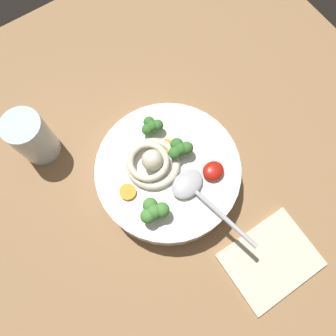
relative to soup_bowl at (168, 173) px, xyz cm
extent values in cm
cube|color=#936D47|center=(2.97, 3.41, -5.20)|extent=(108.37, 108.37, 4.07)
cylinder|color=white|center=(0.00, 0.00, -0.10)|extent=(25.60, 25.60, 6.12)
cylinder|color=olive|center=(0.00, 0.00, 0.14)|extent=(22.53, 22.53, 5.63)
torus|color=beige|center=(1.83, -1.99, 3.61)|extent=(9.49, 9.49, 1.31)
torus|color=beige|center=(2.45, -2.40, 4.66)|extent=(10.17, 10.17, 1.18)
sphere|color=beige|center=(1.83, -1.99, 5.32)|extent=(3.68, 3.68, 3.68)
ellipsoid|color=#B7B7BC|center=(-0.94, 4.38, 3.76)|extent=(6.79, 5.56, 1.60)
cylinder|color=#B7B7BC|center=(-2.51, 11.71, 3.76)|extent=(3.92, 14.83, 0.80)
ellipsoid|color=#B2190F|center=(-5.94, 5.00, 3.81)|extent=(3.77, 3.39, 1.70)
cylinder|color=#7A9E60|center=(6.32, 5.48, 3.64)|extent=(1.26, 1.26, 1.35)
sphere|color=#478938|center=(6.32, 5.48, 5.55)|extent=(2.48, 2.48, 2.48)
sphere|color=#478938|center=(7.56, 5.48, 5.33)|extent=(2.48, 2.48, 2.48)
sphere|color=#478938|center=(5.19, 5.93, 5.44)|extent=(2.48, 2.48, 2.48)
sphere|color=#478938|center=(6.32, 4.24, 5.37)|extent=(2.48, 2.48, 2.48)
cylinder|color=#7A9E60|center=(-1.65, -7.35, 3.51)|extent=(1.03, 1.03, 1.10)
sphere|color=#38752D|center=(-1.65, -7.35, 5.07)|extent=(2.02, 2.02, 2.02)
sphere|color=#38752D|center=(-0.64, -7.35, 4.89)|extent=(2.02, 2.02, 2.02)
sphere|color=#38752D|center=(-2.57, -6.98, 4.98)|extent=(2.02, 2.02, 2.02)
sphere|color=#38752D|center=(-1.65, -8.36, 4.92)|extent=(2.02, 2.02, 2.02)
cylinder|color=#7A9E60|center=(-3.22, -0.97, 3.57)|extent=(1.15, 1.15, 1.23)
sphere|color=#38752D|center=(-3.22, -0.97, 5.31)|extent=(2.25, 2.25, 2.25)
sphere|color=#38752D|center=(-2.09, -0.97, 5.11)|extent=(2.25, 2.25, 2.25)
sphere|color=#38752D|center=(-4.24, -0.56, 5.21)|extent=(2.25, 2.25, 2.25)
sphere|color=#38752D|center=(-3.22, -2.10, 5.15)|extent=(2.25, 2.25, 2.25)
cylinder|color=orange|center=(-1.91, -3.41, 3.33)|extent=(2.62, 2.62, 0.75)
cylinder|color=orange|center=(8.07, -0.22, 3.30)|extent=(2.85, 2.85, 0.68)
cylinder|color=silver|center=(17.04, -18.89, 2.23)|extent=(7.10, 7.10, 10.78)
cube|color=beige|center=(-6.44, 22.66, -2.76)|extent=(15.58, 12.27, 0.80)
camera|label=1|loc=(9.80, 14.41, 56.17)|focal=34.48mm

